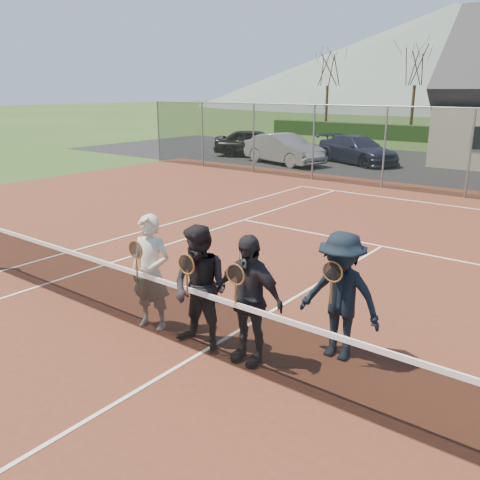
% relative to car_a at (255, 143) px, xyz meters
% --- Properties ---
extents(court_surface, '(30.00, 30.00, 0.02)m').
position_rel_car_a_xyz_m(court_surface, '(12.23, -18.05, -0.74)').
color(court_surface, '#562819').
rests_on(court_surface, ground).
extents(tarmac_carpark, '(40.00, 12.00, 0.01)m').
position_rel_car_a_xyz_m(tarmac_carpark, '(8.23, 1.95, -0.75)').
color(tarmac_carpark, black).
rests_on(tarmac_carpark, ground).
extents(hill_west, '(110.00, 110.00, 18.00)m').
position_rel_car_a_xyz_m(hill_west, '(-12.77, 76.95, 8.25)').
color(hill_west, '#54655D').
rests_on(hill_west, ground).
extents(car_a, '(4.77, 3.21, 1.51)m').
position_rel_car_a_xyz_m(car_a, '(0.00, 0.00, 0.00)').
color(car_a, black).
rests_on(car_a, ground).
extents(car_b, '(4.73, 2.64, 1.48)m').
position_rel_car_a_xyz_m(car_b, '(2.78, -1.38, -0.02)').
color(car_b, gray).
rests_on(car_b, ground).
extents(car_c, '(5.07, 3.56, 1.36)m').
position_rel_car_a_xyz_m(car_c, '(5.59, 1.01, -0.07)').
color(car_c, '#1B1D37').
rests_on(car_c, ground).
extents(court_markings, '(11.03, 23.83, 0.01)m').
position_rel_car_a_xyz_m(court_markings, '(12.23, -18.05, -0.73)').
color(court_markings, white).
rests_on(court_markings, court_surface).
extents(tennis_net, '(11.68, 0.08, 1.10)m').
position_rel_car_a_xyz_m(tennis_net, '(12.23, -18.05, -0.22)').
color(tennis_net, slate).
rests_on(tennis_net, ground).
extents(perimeter_fence, '(30.07, 0.07, 3.02)m').
position_rel_car_a_xyz_m(perimeter_fence, '(12.23, -4.55, 0.77)').
color(perimeter_fence, slate).
rests_on(perimeter_fence, ground).
extents(tree_a, '(3.20, 3.20, 7.77)m').
position_rel_car_a_xyz_m(tree_a, '(-3.77, 14.95, 5.04)').
color(tree_a, '#3C2815').
rests_on(tree_a, ground).
extents(tree_b, '(3.20, 3.20, 7.77)m').
position_rel_car_a_xyz_m(tree_b, '(3.23, 14.95, 5.04)').
color(tree_b, '#382214').
rests_on(tree_b, ground).
extents(player_a, '(0.75, 0.59, 1.80)m').
position_rel_car_a_xyz_m(player_a, '(11.08, -17.88, 0.17)').
color(player_a, beige).
rests_on(player_a, court_surface).
extents(player_b, '(0.93, 0.75, 1.80)m').
position_rel_car_a_xyz_m(player_b, '(12.10, -17.89, 0.17)').
color(player_b, black).
rests_on(player_b, court_surface).
extents(player_c, '(1.07, 0.52, 1.80)m').
position_rel_car_a_xyz_m(player_c, '(12.86, -17.79, 0.17)').
color(player_c, black).
rests_on(player_c, court_surface).
extents(player_d, '(1.18, 0.69, 1.80)m').
position_rel_car_a_xyz_m(player_d, '(13.79, -16.95, 0.17)').
color(player_d, black).
rests_on(player_d, court_surface).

